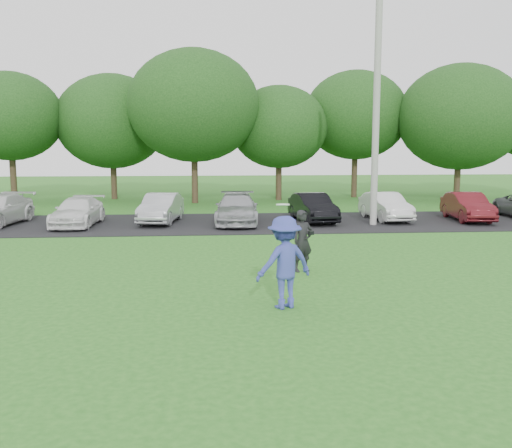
{
  "coord_description": "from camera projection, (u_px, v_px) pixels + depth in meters",
  "views": [
    {
      "loc": [
        -1.22,
        -11.12,
        3.37
      ],
      "look_at": [
        0.0,
        3.5,
        1.3
      ],
      "focal_mm": 40.0,
      "sensor_mm": 36.0,
      "label": 1
    }
  ],
  "objects": [
    {
      "name": "ground",
      "position": [
        270.0,
        311.0,
        11.55
      ],
      "size": [
        100.0,
        100.0,
        0.0
      ],
      "primitive_type": "plane",
      "color": "#24631C",
      "rests_on": "ground"
    },
    {
      "name": "parking_lot",
      "position": [
        238.0,
        223.0,
        24.37
      ],
      "size": [
        32.0,
        6.5,
        0.03
      ],
      "primitive_type": "cube",
      "color": "black",
      "rests_on": "ground"
    },
    {
      "name": "utility_pole",
      "position": [
        377.0,
        102.0,
        23.07
      ],
      "size": [
        0.28,
        0.28,
        10.1
      ],
      "primitive_type": "cylinder",
      "color": "#9B9A96",
      "rests_on": "ground"
    },
    {
      "name": "frisbee_player",
      "position": [
        284.0,
        262.0,
        11.69
      ],
      "size": [
        1.41,
        1.13,
        2.21
      ],
      "color": "#3942A1",
      "rests_on": "ground"
    },
    {
      "name": "camera_bystander",
      "position": [
        303.0,
        241.0,
        15.08
      ],
      "size": [
        0.71,
        0.6,
        1.64
      ],
      "color": "black",
      "rests_on": "ground"
    },
    {
      "name": "parked_cars",
      "position": [
        230.0,
        209.0,
        24.32
      ],
      "size": [
        28.3,
        4.86,
        1.26
      ],
      "color": "silver",
      "rests_on": "parking_lot"
    },
    {
      "name": "tree_row",
      "position": [
        254.0,
        117.0,
        33.44
      ],
      "size": [
        42.39,
        9.85,
        8.64
      ],
      "color": "#38281C",
      "rests_on": "ground"
    }
  ]
}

